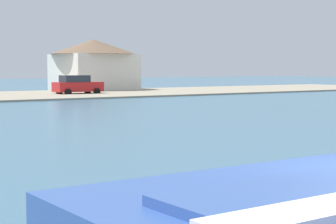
{
  "coord_description": "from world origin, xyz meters",
  "views": [
    {
      "loc": [
        -7.33,
        -5.13,
        2.54
      ],
      "look_at": [
        0.17,
        5.59,
        1.56
      ],
      "focal_mm": 63.07,
      "sensor_mm": 36.0,
      "label": 1
    }
  ],
  "objects": [
    {
      "name": "house_gabled_white",
      "position": [
        23.6,
        53.5,
        3.13
      ],
      "size": [
        9.59,
        9.59,
        5.71
      ],
      "color": "silver",
      "rests_on": "ground_plane"
    },
    {
      "name": "car_far_shore",
      "position": [
        17.43,
        45.11,
        0.95
      ],
      "size": [
        4.56,
        2.13,
        1.86
      ],
      "color": "red",
      "rests_on": "ground_plane"
    }
  ]
}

